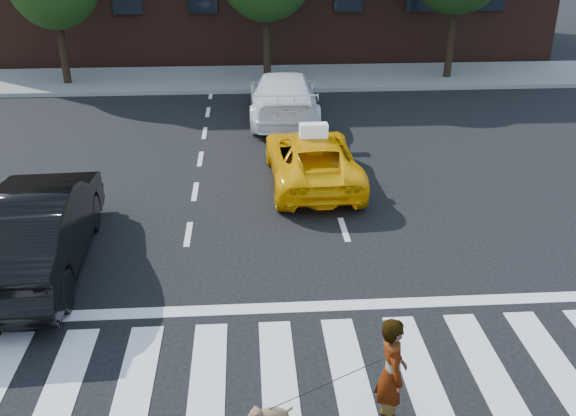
{
  "coord_description": "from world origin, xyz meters",
  "views": [
    {
      "loc": [
        -0.36,
        -7.33,
        5.97
      ],
      "look_at": [
        0.35,
        3.17,
        1.1
      ],
      "focal_mm": 40.0,
      "sensor_mm": 36.0,
      "label": 1
    }
  ],
  "objects_px": {
    "white_suv": "(283,96)",
    "dog": "(269,416)",
    "woman": "(392,373)",
    "black_sedan": "(32,227)",
    "taxi": "(312,159)"
  },
  "relations": [
    {
      "from": "woman",
      "to": "dog",
      "type": "height_order",
      "value": "woman"
    },
    {
      "from": "black_sedan",
      "to": "white_suv",
      "type": "relative_size",
      "value": 0.98
    },
    {
      "from": "taxi",
      "to": "woman",
      "type": "height_order",
      "value": "woman"
    },
    {
      "from": "taxi",
      "to": "black_sedan",
      "type": "height_order",
      "value": "black_sedan"
    },
    {
      "from": "taxi",
      "to": "woman",
      "type": "distance_m",
      "value": 8.1
    },
    {
      "from": "taxi",
      "to": "black_sedan",
      "type": "xyz_separation_m",
      "value": [
        -5.44,
        -3.76,
        0.22
      ]
    },
    {
      "from": "white_suv",
      "to": "dog",
      "type": "xyz_separation_m",
      "value": [
        -1.01,
        -13.37,
        -0.55
      ]
    },
    {
      "from": "black_sedan",
      "to": "woman",
      "type": "height_order",
      "value": "black_sedan"
    },
    {
      "from": "woman",
      "to": "dog",
      "type": "xyz_separation_m",
      "value": [
        -1.53,
        -0.01,
        -0.59
      ]
    },
    {
      "from": "woman",
      "to": "taxi",
      "type": "bearing_deg",
      "value": 0.65
    },
    {
      "from": "black_sedan",
      "to": "dog",
      "type": "relative_size",
      "value": 8.55
    },
    {
      "from": "taxi",
      "to": "black_sedan",
      "type": "distance_m",
      "value": 6.62
    },
    {
      "from": "black_sedan",
      "to": "dog",
      "type": "bearing_deg",
      "value": 130.05
    },
    {
      "from": "woman",
      "to": "white_suv",
      "type": "bearing_deg",
      "value": 1.78
    },
    {
      "from": "black_sedan",
      "to": "woman",
      "type": "relative_size",
      "value": 3.21
    }
  ]
}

